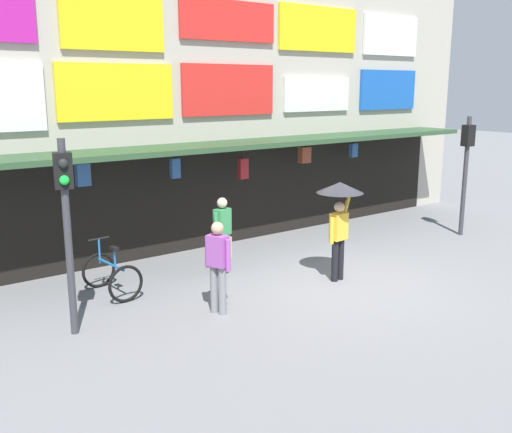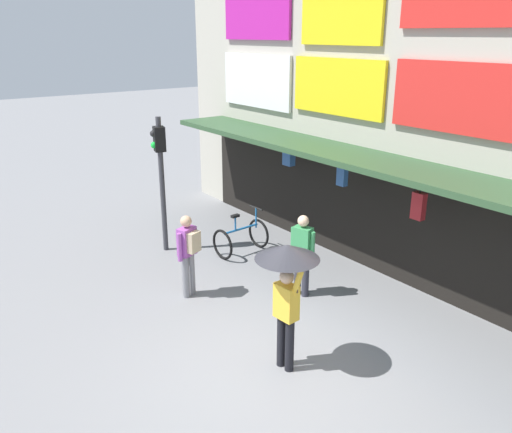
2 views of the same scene
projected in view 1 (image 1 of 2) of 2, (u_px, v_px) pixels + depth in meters
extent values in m
plane|color=slate|center=(339.00, 282.00, 12.10)|extent=(80.00, 80.00, 0.00)
cube|color=#B2AD9E|center=(215.00, 85.00, 14.80)|extent=(18.00, 1.20, 8.00)
cube|color=#2D4C2D|center=(245.00, 144.00, 14.10)|extent=(15.30, 1.40, 0.12)
cube|color=yellow|center=(113.00, 20.00, 12.26)|extent=(2.32, 0.08, 1.26)
cube|color=red|center=(229.00, 21.00, 13.96)|extent=(2.72, 0.08, 0.95)
cube|color=yellow|center=(319.00, 29.00, 15.71)|extent=(2.77, 0.08, 1.17)
cube|color=white|center=(391.00, 36.00, 17.45)|extent=(2.33, 0.08, 1.16)
cube|color=yellow|center=(117.00, 92.00, 12.59)|extent=(2.68, 0.08, 1.21)
cube|color=red|center=(229.00, 90.00, 14.32)|extent=(2.68, 0.08, 1.23)
cube|color=white|center=(317.00, 94.00, 16.09)|extent=(2.37, 0.08, 0.93)
cube|color=blue|center=(388.00, 90.00, 17.80)|extent=(2.42, 0.08, 1.18)
cylinder|color=black|center=(82.00, 161.00, 11.93)|extent=(0.02, 0.02, 0.12)
cube|color=#2D5693|center=(83.00, 175.00, 12.00)|extent=(0.28, 0.17, 0.46)
cylinder|color=black|center=(175.00, 155.00, 12.93)|extent=(0.02, 0.02, 0.14)
cube|color=#2D5693|center=(175.00, 168.00, 12.99)|extent=(0.21, 0.13, 0.44)
cylinder|color=black|center=(243.00, 153.00, 14.08)|extent=(0.02, 0.02, 0.28)
cube|color=maroon|center=(243.00, 169.00, 14.17)|extent=(0.24, 0.14, 0.50)
cylinder|color=black|center=(305.00, 144.00, 15.33)|extent=(0.02, 0.02, 0.14)
cube|color=brown|center=(305.00, 155.00, 15.39)|extent=(0.31, 0.19, 0.42)
cylinder|color=black|center=(354.00, 141.00, 16.58)|extent=(0.02, 0.02, 0.17)
cube|color=#2D5693|center=(353.00, 150.00, 16.64)|extent=(0.23, 0.14, 0.38)
cube|color=black|center=(230.00, 195.00, 14.92)|extent=(15.30, 0.04, 2.50)
cylinder|color=#38383D|center=(68.00, 239.00, 9.24)|extent=(0.12, 0.12, 3.20)
cube|color=black|center=(63.00, 171.00, 9.00)|extent=(0.33, 0.31, 0.56)
sphere|color=black|center=(63.00, 163.00, 8.85)|extent=(0.15, 0.15, 0.15)
sphere|color=#19DB3D|center=(64.00, 180.00, 8.91)|extent=(0.15, 0.15, 0.15)
cylinder|color=#38383D|center=(465.00, 177.00, 15.59)|extent=(0.12, 0.12, 3.20)
cube|color=black|center=(468.00, 136.00, 15.34)|extent=(0.31, 0.27, 0.56)
sphere|color=red|center=(465.00, 130.00, 15.43)|extent=(0.15, 0.15, 0.15)
sphere|color=black|center=(464.00, 140.00, 15.48)|extent=(0.15, 0.15, 0.15)
torus|color=black|center=(99.00, 270.00, 11.70)|extent=(0.72, 0.11, 0.72)
torus|color=black|center=(126.00, 284.00, 10.89)|extent=(0.72, 0.11, 0.72)
cylinder|color=#1E66A8|center=(111.00, 264.00, 11.24)|extent=(0.12, 0.99, 0.05)
cylinder|color=#1E66A8|center=(115.00, 258.00, 11.08)|extent=(0.04, 0.04, 0.35)
cube|color=black|center=(114.00, 248.00, 11.04)|extent=(0.11, 0.21, 0.06)
cylinder|color=#1E66A8|center=(99.00, 251.00, 11.55)|extent=(0.04, 0.04, 0.50)
cylinder|color=black|center=(99.00, 239.00, 11.49)|extent=(0.44, 0.07, 0.04)
cylinder|color=gray|center=(222.00, 291.00, 10.30)|extent=(0.14, 0.14, 0.88)
cylinder|color=gray|center=(214.00, 289.00, 10.39)|extent=(0.14, 0.14, 0.88)
cube|color=#9E4CA8|center=(218.00, 251.00, 10.19)|extent=(0.33, 0.41, 0.56)
sphere|color=tan|center=(217.00, 228.00, 10.10)|extent=(0.22, 0.22, 0.22)
cylinder|color=#9E4CA8|center=(228.00, 255.00, 10.09)|extent=(0.09, 0.09, 0.56)
cylinder|color=#9E4CA8|center=(208.00, 252.00, 10.31)|extent=(0.09, 0.09, 0.56)
cube|color=tan|center=(223.00, 248.00, 10.32)|extent=(0.25, 0.32, 0.40)
cylinder|color=black|center=(335.00, 261.00, 12.06)|extent=(0.14, 0.14, 0.88)
cylinder|color=black|center=(340.00, 259.00, 12.18)|extent=(0.14, 0.14, 0.88)
cube|color=gold|center=(339.00, 226.00, 11.96)|extent=(0.38, 0.25, 0.56)
sphere|color=beige|center=(339.00, 207.00, 11.87)|extent=(0.22, 0.22, 0.22)
cylinder|color=gold|center=(332.00, 230.00, 11.83)|extent=(0.09, 0.09, 0.56)
cylinder|color=gold|center=(346.00, 206.00, 12.02)|extent=(0.23, 0.09, 0.48)
cylinder|color=#4C3823|center=(346.00, 201.00, 11.99)|extent=(0.02, 0.02, 0.55)
cone|color=black|center=(340.00, 188.00, 11.78)|extent=(0.96, 0.96, 0.22)
cylinder|color=#2D2D38|center=(220.00, 255.00, 12.46)|extent=(0.14, 0.14, 0.88)
cylinder|color=#2D2D38|center=(225.00, 253.00, 12.60)|extent=(0.14, 0.14, 0.88)
cube|color=#388E51|center=(222.00, 222.00, 12.37)|extent=(0.41, 0.32, 0.56)
sphere|color=beige|center=(222.00, 203.00, 12.28)|extent=(0.22, 0.22, 0.22)
cylinder|color=#388E51|center=(216.00, 226.00, 12.21)|extent=(0.09, 0.09, 0.56)
cylinder|color=#388E51|center=(229.00, 222.00, 12.56)|extent=(0.09, 0.09, 0.56)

